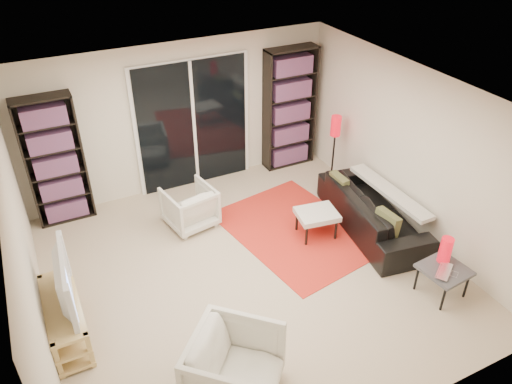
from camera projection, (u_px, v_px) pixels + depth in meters
floor at (249, 271)px, 6.61m from camera, size 5.00×5.00×0.00m
wall_back at (180, 118)px, 7.85m from camera, size 5.00×0.02×2.40m
wall_front at (380, 344)px, 4.08m from camera, size 5.00×0.02×2.40m
wall_left at (25, 255)px, 5.03m from camera, size 0.02×5.00×2.40m
wall_right at (411, 151)px, 6.90m from camera, size 0.02×5.00×2.40m
ceiling at (247, 101)px, 5.32m from camera, size 5.00×5.00×0.02m
sliding_door at (193, 125)px, 7.98m from camera, size 1.92×0.08×2.16m
bookshelf_left at (55, 162)px, 7.12m from camera, size 0.80×0.30×1.95m
bookshelf_right at (290, 109)px, 8.51m from camera, size 0.90×0.30×2.10m
tv_stand at (66, 319)px, 5.55m from camera, size 0.38×1.19×0.50m
tv at (57, 282)px, 5.27m from camera, size 0.21×1.04×0.60m
rug at (296, 230)px, 7.35m from camera, size 2.03×2.51×0.01m
sofa at (372, 211)px, 7.26m from camera, size 1.12×2.19×0.61m
armchair_back at (190, 207)px, 7.33m from camera, size 0.78×0.79×0.63m
armchair_front at (235, 369)px, 4.85m from camera, size 1.19×1.19×0.77m
ottoman at (317, 215)px, 7.09m from camera, size 0.63×0.54×0.40m
side_table at (444, 271)px, 6.08m from camera, size 0.57×0.57×0.40m
laptop at (448, 273)px, 5.97m from camera, size 0.42×0.38×0.03m
table_lamp at (446, 250)px, 6.09m from camera, size 0.15×0.15×0.34m
floor_lamp at (335, 134)px, 8.02m from camera, size 0.18×0.18×1.21m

